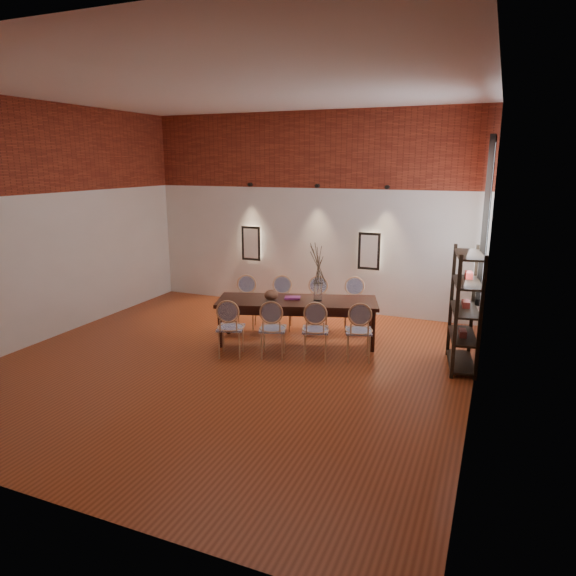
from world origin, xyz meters
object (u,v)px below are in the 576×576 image
at_px(chair_near_a, 231,327).
at_px(shelving_rack, 465,310).
at_px(book, 292,298).
at_px(chair_far_c, 318,305).
at_px(vase, 318,292).
at_px(bowl, 271,295).
at_px(chair_far_b, 281,304).
at_px(chair_far_d, 355,306).
at_px(chair_far_a, 245,303).
at_px(dining_table, 297,321).
at_px(chair_near_c, 315,330).
at_px(chair_near_d, 359,331).
at_px(chair_near_b, 273,329).

height_order(chair_near_a, shelving_rack, shelving_rack).
xyz_separation_m(chair_near_a, book, (0.63, 1.04, 0.30)).
height_order(chair_far_c, shelving_rack, shelving_rack).
bearing_deg(book, vase, 7.31).
distance_m(bowl, book, 0.38).
distance_m(chair_far_b, chair_far_d, 1.34).
relative_size(chair_far_c, book, 3.62).
height_order(chair_far_a, chair_far_d, same).
height_order(dining_table, chair_far_a, chair_far_a).
bearing_deg(chair_far_c, chair_near_c, 90.00).
distance_m(chair_near_d, chair_far_c, 1.57).
bearing_deg(book, shelving_rack, -2.43).
height_order(vase, bowl, vase).
height_order(dining_table, bowl, bowl).
bearing_deg(book, bowl, -141.53).
height_order(chair_near_c, vase, vase).
relative_size(chair_near_a, chair_near_d, 1.00).
xyz_separation_m(dining_table, vase, (0.33, 0.11, 0.53)).
distance_m(chair_far_c, bowl, 1.14).
height_order(chair_far_d, shelving_rack, shelving_rack).
distance_m(bowl, shelving_rack, 3.08).
relative_size(book, shelving_rack, 0.14).
xyz_separation_m(chair_near_b, book, (-0.00, 0.83, 0.30)).
height_order(chair_far_d, bowl, chair_far_d).
distance_m(chair_near_d, book, 1.38).
distance_m(chair_far_d, book, 1.29).
bearing_deg(dining_table, chair_near_c, -64.76).
bearing_deg(chair_near_a, bowl, 48.95).
xyz_separation_m(dining_table, shelving_rack, (2.69, -0.07, 0.53)).
height_order(chair_far_d, vase, vase).
bearing_deg(shelving_rack, chair_near_b, -174.86).
xyz_separation_m(chair_near_d, book, (-1.28, 0.42, 0.30)).
distance_m(chair_near_a, chair_far_d, 2.46).
height_order(book, shelving_rack, shelving_rack).
distance_m(chair_near_b, chair_far_a, 1.57).
relative_size(chair_far_b, shelving_rack, 0.52).
xyz_separation_m(dining_table, chair_near_d, (1.17, -0.37, 0.09)).
relative_size(chair_far_b, bowl, 3.92).
distance_m(chair_near_c, shelving_rack, 2.25).
bearing_deg(chair_far_d, chair_near_d, 90.00).
distance_m(dining_table, chair_far_a, 1.23).
bearing_deg(chair_near_d, chair_far_a, 144.73).
distance_m(chair_near_b, shelving_rack, 2.91).
relative_size(chair_far_b, chair_far_d, 1.00).
height_order(chair_far_a, chair_far_c, same).
bearing_deg(chair_near_a, chair_near_d, 0.00).
bearing_deg(chair_far_b, chair_near_c, 115.24).
height_order(chair_far_b, bowl, chair_far_b).
distance_m(chair_near_a, vase, 1.59).
relative_size(chair_near_d, bowl, 3.92).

